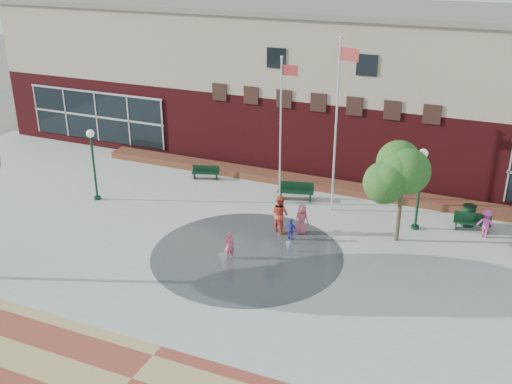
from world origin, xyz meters
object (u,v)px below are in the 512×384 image
at_px(trash_can, 468,215).
at_px(flagpole_left, 281,125).
at_px(flagpole_right, 337,118).
at_px(bench_left, 206,175).
at_px(child_splash, 229,246).

bearing_deg(trash_can, flagpole_left, -172.67).
distance_m(flagpole_right, bench_left, 9.28).
bearing_deg(flagpole_right, child_splash, -96.37).
distance_m(flagpole_left, flagpole_right, 2.84).
bearing_deg(child_splash, bench_left, -94.57).
relative_size(flagpole_left, flagpole_right, 0.88).
distance_m(bench_left, trash_can, 14.43).
bearing_deg(trash_can, bench_left, 178.73).
xyz_separation_m(flagpole_right, trash_can, (6.46, 0.93, -4.33)).
height_order(flagpole_right, trash_can, flagpole_right).
height_order(bench_left, trash_can, trash_can).
bearing_deg(flagpole_right, bench_left, -173.47).
relative_size(flagpole_left, trash_can, 7.26).
distance_m(flagpole_left, bench_left, 6.74).
distance_m(flagpole_right, child_splash, 8.24).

